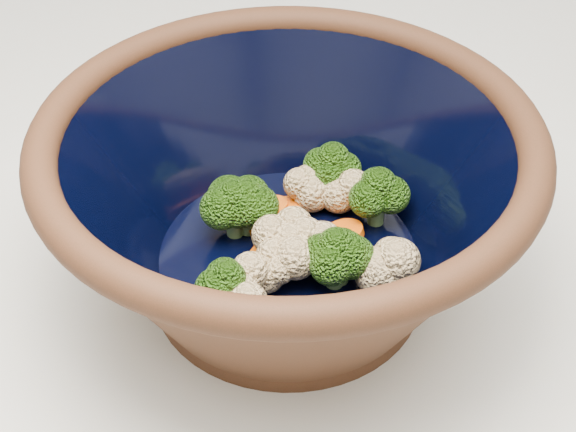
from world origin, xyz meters
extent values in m
cylinder|color=black|center=(-0.08, 0.02, 0.91)|extent=(0.20, 0.20, 0.01)
torus|color=black|center=(-0.08, 0.02, 1.03)|extent=(0.33, 0.33, 0.02)
cylinder|color=black|center=(-0.08, 0.02, 0.93)|extent=(0.19, 0.19, 0.00)
cylinder|color=#608442|center=(-0.03, 0.00, 0.94)|extent=(0.01, 0.01, 0.02)
ellipsoid|color=#325E12|center=(-0.03, 0.00, 0.97)|extent=(0.04, 0.04, 0.04)
cylinder|color=#608442|center=(-0.09, -0.05, 0.94)|extent=(0.01, 0.01, 0.02)
ellipsoid|color=#325E12|center=(-0.09, -0.05, 0.96)|extent=(0.04, 0.04, 0.03)
cylinder|color=#608442|center=(-0.03, 0.08, 0.94)|extent=(0.01, 0.01, 0.02)
ellipsoid|color=#325E12|center=(-0.03, 0.08, 0.97)|extent=(0.04, 0.04, 0.04)
cylinder|color=#608442|center=(-0.07, 0.09, 0.94)|extent=(0.01, 0.01, 0.02)
ellipsoid|color=#325E12|center=(-0.07, 0.09, 0.96)|extent=(0.04, 0.04, 0.03)
cylinder|color=#608442|center=(-0.03, 0.01, 0.94)|extent=(0.01, 0.01, 0.02)
ellipsoid|color=#325E12|center=(-0.03, 0.01, 0.96)|extent=(0.04, 0.04, 0.03)
cylinder|color=#608442|center=(-0.12, 0.02, 0.94)|extent=(0.01, 0.01, 0.02)
ellipsoid|color=#325E12|center=(-0.12, 0.02, 0.97)|extent=(0.04, 0.04, 0.03)
cylinder|color=#608442|center=(-0.11, 0.03, 0.94)|extent=(0.01, 0.01, 0.02)
ellipsoid|color=#325E12|center=(-0.11, 0.03, 0.96)|extent=(0.04, 0.04, 0.03)
sphere|color=beige|center=(-0.06, 0.08, 0.95)|extent=(0.03, 0.03, 0.03)
sphere|color=beige|center=(-0.07, 0.00, 0.95)|extent=(0.03, 0.03, 0.03)
sphere|color=beige|center=(-0.08, 0.07, 0.95)|extent=(0.03, 0.03, 0.03)
sphere|color=beige|center=(-0.04, 0.02, 0.95)|extent=(0.03, 0.03, 0.03)
sphere|color=beige|center=(-0.07, 0.01, 0.95)|extent=(0.03, 0.03, 0.03)
sphere|color=beige|center=(0.00, 0.01, 0.95)|extent=(0.03, 0.03, 0.03)
sphere|color=beige|center=(-0.06, 0.02, 0.95)|extent=(0.03, 0.03, 0.03)
sphere|color=beige|center=(-0.08, -0.06, 0.95)|extent=(0.03, 0.03, 0.03)
sphere|color=beige|center=(-0.07, 0.01, 0.95)|extent=(0.03, 0.03, 0.03)
sphere|color=beige|center=(-0.08, -0.02, 0.95)|extent=(0.03, 0.03, 0.03)
cylinder|color=#F5630A|center=(-0.08, 0.02, 0.94)|extent=(0.03, 0.03, 0.01)
cylinder|color=#F5630A|center=(-0.07, 0.02, 0.94)|extent=(0.03, 0.03, 0.01)
cylinder|color=#F5630A|center=(-0.08, 0.00, 0.94)|extent=(0.03, 0.03, 0.01)
cylinder|color=#F5630A|center=(-0.11, 0.05, 0.94)|extent=(0.03, 0.03, 0.01)
cylinder|color=#F5630A|center=(-0.04, 0.05, 0.94)|extent=(0.03, 0.03, 0.01)
cylinder|color=#F5630A|center=(-0.09, 0.08, 0.94)|extent=(0.03, 0.03, 0.01)
cylinder|color=#F5630A|center=(-0.09, 0.05, 0.94)|extent=(0.03, 0.03, 0.01)
cylinder|color=#F5630A|center=(-0.10, 0.03, 0.94)|extent=(0.03, 0.03, 0.01)
camera|label=1|loc=(0.10, -0.36, 1.33)|focal=50.00mm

